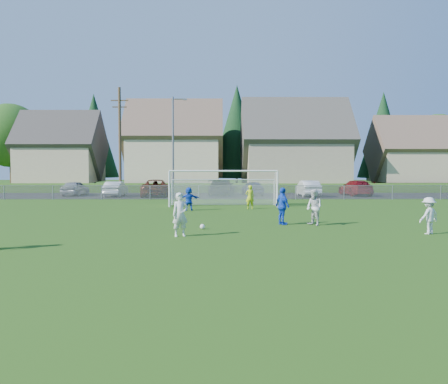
{
  "coord_description": "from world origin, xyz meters",
  "views": [
    {
      "loc": [
        -0.15,
        -16.92,
        2.76
      ],
      "look_at": [
        0.0,
        8.0,
        1.4
      ],
      "focal_mm": 38.0,
      "sensor_mm": 36.0,
      "label": 1
    }
  ],
  "objects": [
    {
      "name": "soccer_ball",
      "position": [
        -0.98,
        3.73,
        0.11
      ],
      "size": [
        0.22,
        0.22,
        0.22
      ],
      "primitive_type": "sphere",
      "color": "white",
      "rests_on": "ground"
    },
    {
      "name": "soccer_goal",
      "position": [
        0.0,
        16.05,
        1.63
      ],
      "size": [
        7.42,
        1.9,
        2.5
      ],
      "color": "white",
      "rests_on": "ground"
    },
    {
      "name": "asphalt_lot",
      "position": [
        0.0,
        27.5,
        0.01
      ],
      "size": [
        60.0,
        60.0,
        0.0
      ],
      "primitive_type": "plane",
      "color": "black",
      "rests_on": "ground"
    },
    {
      "name": "houses_row",
      "position": [
        1.97,
        42.46,
        7.33
      ],
      "size": [
        53.9,
        11.45,
        13.27
      ],
      "color": "tan",
      "rests_on": "ground"
    },
    {
      "name": "player_blue_b",
      "position": [
        -2.17,
        12.56,
        0.73
      ],
      "size": [
        1.4,
        0.65,
        1.46
      ],
      "primitive_type": "imported",
      "rotation": [
        0.0,
        0.0,
        3.31
      ],
      "color": "blue",
      "rests_on": "ground"
    },
    {
      "name": "streetlight",
      "position": [
        -4.45,
        26.0,
        4.84
      ],
      "size": [
        1.38,
        0.18,
        9.0
      ],
      "color": "slate",
      "rests_on": "ground"
    },
    {
      "name": "car_c",
      "position": [
        -6.18,
        26.57,
        0.77
      ],
      "size": [
        3.21,
        5.83,
        1.55
      ],
      "primitive_type": "imported",
      "rotation": [
        0.0,
        0.0,
        3.26
      ],
      "color": "#501909",
      "rests_on": "ground"
    },
    {
      "name": "chainlink_fence",
      "position": [
        0.0,
        22.0,
        0.63
      ],
      "size": [
        52.06,
        0.06,
        1.2
      ],
      "color": "gray",
      "rests_on": "ground"
    },
    {
      "name": "car_a",
      "position": [
        -13.9,
        27.61,
        0.69
      ],
      "size": [
        1.88,
        4.16,
        1.39
      ],
      "primitive_type": "imported",
      "rotation": [
        0.0,
        0.0,
        3.08
      ],
      "color": "#909497",
      "rests_on": "ground"
    },
    {
      "name": "car_g",
      "position": [
        12.55,
        27.59,
        0.72
      ],
      "size": [
        2.43,
        5.1,
        1.43
      ],
      "primitive_type": "imported",
      "rotation": [
        0.0,
        0.0,
        3.23
      ],
      "color": "maroon",
      "rests_on": "ground"
    },
    {
      "name": "tree_row",
      "position": [
        1.04,
        48.74,
        6.91
      ],
      "size": [
        65.98,
        12.36,
        13.8
      ],
      "color": "#382616",
      "rests_on": "ground"
    },
    {
      "name": "car_f",
      "position": [
        7.82,
        26.36,
        0.73
      ],
      "size": [
        1.71,
        4.47,
        1.46
      ],
      "primitive_type": "imported",
      "rotation": [
        0.0,
        0.0,
        3.18
      ],
      "color": "white",
      "rests_on": "ground"
    },
    {
      "name": "player_white_c",
      "position": [
        8.28,
        2.15,
        0.75
      ],
      "size": [
        1.12,
        0.94,
        1.51
      ],
      "primitive_type": "imported",
      "rotation": [
        0.0,
        0.0,
        3.62
      ],
      "color": "silver",
      "rests_on": "ground"
    },
    {
      "name": "utility_pole",
      "position": [
        -9.5,
        27.0,
        5.15
      ],
      "size": [
        1.6,
        0.26,
        10.0
      ],
      "color": "#473321",
      "rests_on": "ground"
    },
    {
      "name": "ground",
      "position": [
        0.0,
        0.0,
        0.0
      ],
      "size": [
        160.0,
        160.0,
        0.0
      ],
      "primitive_type": "plane",
      "color": "#193D0C",
      "rests_on": "ground"
    },
    {
      "name": "car_b",
      "position": [
        -9.82,
        26.44,
        0.68
      ],
      "size": [
        1.5,
        4.16,
        1.37
      ],
      "primitive_type": "imported",
      "rotation": [
        0.0,
        0.0,
        3.13
      ],
      "color": "silver",
      "rests_on": "ground"
    },
    {
      "name": "player_white_a",
      "position": [
        -1.76,
        1.58,
        0.86
      ],
      "size": [
        0.73,
        0.6,
        1.73
      ],
      "primitive_type": "imported",
      "rotation": [
        0.0,
        0.0,
        0.35
      ],
      "color": "silver",
      "rests_on": "ground"
    },
    {
      "name": "grass_embankment",
      "position": [
        0.0,
        35.0,
        0.4
      ],
      "size": [
        70.0,
        6.0,
        0.8
      ],
      "primitive_type": "cube",
      "color": "#1E420F",
      "rests_on": "ground"
    },
    {
      "name": "car_e",
      "position": [
        2.81,
        27.52,
        0.69
      ],
      "size": [
        2.13,
        4.2,
        1.37
      ],
      "primitive_type": "imported",
      "rotation": [
        0.0,
        0.0,
        3.27
      ],
      "color": "#141A49",
      "rests_on": "ground"
    },
    {
      "name": "car_d",
      "position": [
        -0.13,
        27.59,
        0.78
      ],
      "size": [
        2.62,
        5.55,
        1.56
      ],
      "primitive_type": "imported",
      "rotation": [
        0.0,
        0.0,
        3.06
      ],
      "color": "black",
      "rests_on": "ground"
    },
    {
      "name": "player_white_b",
      "position": [
        4.18,
        4.98,
        0.84
      ],
      "size": [
        0.97,
        1.03,
        1.69
      ],
      "primitive_type": "imported",
      "rotation": [
        0.0,
        0.0,
        -1.02
      ],
      "color": "silver",
      "rests_on": "ground"
    },
    {
      "name": "goalkeeper",
      "position": [
        1.71,
        13.58,
        0.77
      ],
      "size": [
        0.6,
        0.44,
        1.54
      ],
      "primitive_type": "imported",
      "rotation": [
        0.0,
        0.0,
        3.27
      ],
      "color": "#B9CF18",
      "rests_on": "ground"
    },
    {
      "name": "player_blue_a",
      "position": [
        2.74,
        5.29,
        0.88
      ],
      "size": [
        0.84,
        1.12,
        1.76
      ],
      "primitive_type": "imported",
      "rotation": [
        0.0,
        0.0,
        2.03
      ],
      "color": "blue",
      "rests_on": "ground"
    }
  ]
}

